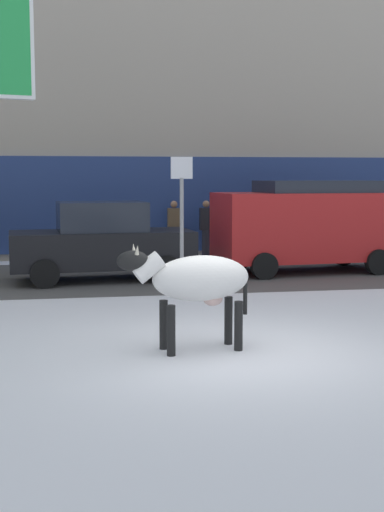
{
  "coord_description": "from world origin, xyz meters",
  "views": [
    {
      "loc": [
        -2.26,
        -9.18,
        2.44
      ],
      "look_at": [
        -0.23,
        2.26,
        1.1
      ],
      "focal_mm": 48.9,
      "sensor_mm": 36.0,
      "label": 1
    }
  ],
  "objects_px": {
    "car_black_sedan": "(102,242)",
    "car_red_van": "(308,223)",
    "pedestrian_by_cars": "(174,230)",
    "pedestrian_far_left": "(206,230)",
    "cow_holstein": "(197,280)",
    "street_sign": "(182,214)"
  },
  "relations": [
    {
      "from": "car_black_sedan",
      "to": "pedestrian_far_left",
      "type": "height_order",
      "value": "car_black_sedan"
    },
    {
      "from": "cow_holstein",
      "to": "pedestrian_far_left",
      "type": "distance_m",
      "value": 10.5
    },
    {
      "from": "cow_holstein",
      "to": "pedestrian_far_left",
      "type": "relative_size",
      "value": 1.11
    },
    {
      "from": "cow_holstein",
      "to": "car_black_sedan",
      "type": "bearing_deg",
      "value": 98.2
    },
    {
      "from": "car_black_sedan",
      "to": "pedestrian_far_left",
      "type": "bearing_deg",
      "value": 47.21
    },
    {
      "from": "car_black_sedan",
      "to": "car_red_van",
      "type": "distance_m",
      "value": 5.26
    },
    {
      "from": "cow_holstein",
      "to": "street_sign",
      "type": "height_order",
      "value": "street_sign"
    },
    {
      "from": "car_black_sedan",
      "to": "car_red_van",
      "type": "height_order",
      "value": "car_red_van"
    },
    {
      "from": "pedestrian_by_cars",
      "to": "street_sign",
      "type": "distance_m",
      "value": 5.86
    },
    {
      "from": "car_red_van",
      "to": "street_sign",
      "type": "height_order",
      "value": "street_sign"
    },
    {
      "from": "cow_holstein",
      "to": "car_red_van",
      "type": "height_order",
      "value": "car_red_van"
    },
    {
      "from": "car_red_van",
      "to": "pedestrian_far_left",
      "type": "xyz_separation_m",
      "value": [
        -2.07,
        2.88,
        -0.36
      ]
    },
    {
      "from": "car_black_sedan",
      "to": "pedestrian_by_cars",
      "type": "xyz_separation_m",
      "value": [
        2.22,
        3.41,
        -0.03
      ]
    },
    {
      "from": "car_black_sedan",
      "to": "car_red_van",
      "type": "relative_size",
      "value": 0.91
    },
    {
      "from": "car_red_van",
      "to": "street_sign",
      "type": "distance_m",
      "value": 4.72
    },
    {
      "from": "car_red_van",
      "to": "car_black_sedan",
      "type": "bearing_deg",
      "value": -174.24
    },
    {
      "from": "pedestrian_by_cars",
      "to": "pedestrian_far_left",
      "type": "relative_size",
      "value": 1.0
    },
    {
      "from": "cow_holstein",
      "to": "pedestrian_by_cars",
      "type": "relative_size",
      "value": 1.11
    },
    {
      "from": "cow_holstein",
      "to": "car_black_sedan",
      "type": "distance_m",
      "value": 6.93
    },
    {
      "from": "car_black_sedan",
      "to": "car_red_van",
      "type": "xyz_separation_m",
      "value": [
        5.22,
        0.53,
        0.33
      ]
    },
    {
      "from": "car_red_van",
      "to": "street_sign",
      "type": "bearing_deg",
      "value": -142.19
    },
    {
      "from": "car_red_van",
      "to": "pedestrian_far_left",
      "type": "distance_m",
      "value": 3.57
    }
  ]
}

